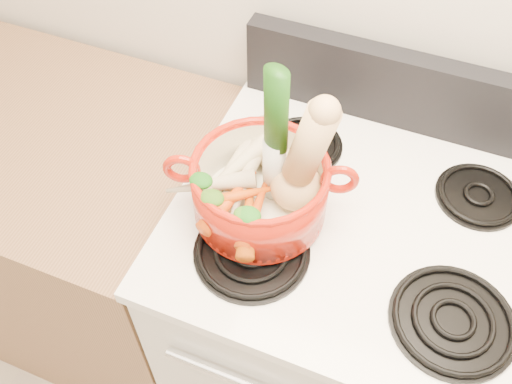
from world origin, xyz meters
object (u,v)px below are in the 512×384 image
at_px(dutch_oven, 260,189).
at_px(leek, 276,136).
at_px(stove_body, 341,327).
at_px(squash, 307,160).

bearing_deg(dutch_oven, leek, 45.47).
distance_m(stove_body, squash, 0.68).
bearing_deg(leek, dutch_oven, -94.11).
height_order(squash, leek, leek).
xyz_separation_m(dutch_oven, squash, (0.08, 0.03, 0.09)).
bearing_deg(squash, dutch_oven, -174.14).
relative_size(stove_body, dutch_oven, 3.55).
height_order(dutch_oven, leek, leek).
xyz_separation_m(stove_body, squash, (-0.13, -0.04, 0.66)).
xyz_separation_m(squash, leek, (-0.06, 0.01, 0.03)).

